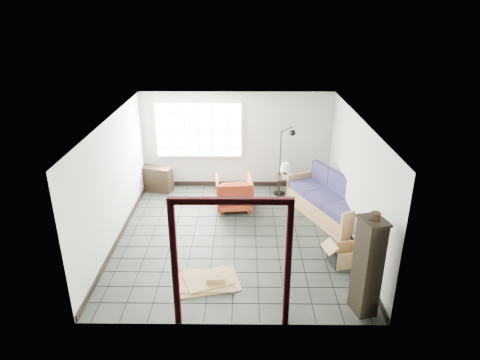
{
  "coord_description": "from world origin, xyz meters",
  "views": [
    {
      "loc": [
        0.18,
        -8.11,
        4.76
      ],
      "look_at": [
        0.11,
        0.3,
        1.2
      ],
      "focal_mm": 32.0,
      "sensor_mm": 36.0,
      "label": 1
    }
  ],
  "objects_px": {
    "side_table": "(287,181)",
    "tall_shelf": "(368,266)",
    "futon_sofa": "(330,202)",
    "armchair": "(234,191)"
  },
  "relations": [
    {
      "from": "futon_sofa",
      "to": "tall_shelf",
      "type": "relative_size",
      "value": 1.45
    },
    {
      "from": "tall_shelf",
      "to": "side_table",
      "type": "bearing_deg",
      "value": 84.92
    },
    {
      "from": "tall_shelf",
      "to": "futon_sofa",
      "type": "bearing_deg",
      "value": 73.02
    },
    {
      "from": "armchair",
      "to": "tall_shelf",
      "type": "relative_size",
      "value": 0.52
    },
    {
      "from": "futon_sofa",
      "to": "side_table",
      "type": "bearing_deg",
      "value": 105.77
    },
    {
      "from": "futon_sofa",
      "to": "side_table",
      "type": "distance_m",
      "value": 1.41
    },
    {
      "from": "side_table",
      "to": "tall_shelf",
      "type": "distance_m",
      "value": 4.53
    },
    {
      "from": "side_table",
      "to": "tall_shelf",
      "type": "xyz_separation_m",
      "value": [
        0.84,
        -4.43,
        0.42
      ]
    },
    {
      "from": "futon_sofa",
      "to": "tall_shelf",
      "type": "xyz_separation_m",
      "value": [
        -0.07,
        -3.36,
        0.49
      ]
    },
    {
      "from": "futon_sofa",
      "to": "tall_shelf",
      "type": "bearing_deg",
      "value": -115.7
    }
  ]
}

